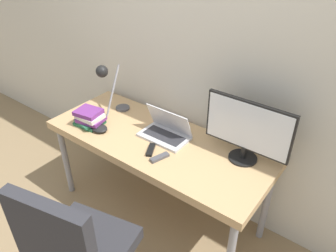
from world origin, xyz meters
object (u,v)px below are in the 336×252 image
object	(u,v)px
monitor	(247,129)
desk_lamp	(108,81)
game_controller	(99,128)
laptop	(166,131)
book_stack	(90,118)
office_chair	(74,247)

from	to	relation	value
monitor	desk_lamp	distance (m)	1.10
desk_lamp	game_controller	distance (m)	0.36
monitor	desk_lamp	size ratio (longest dim) A/B	1.30
laptop	book_stack	xyz separation A→B (m)	(-0.55, -0.22, 0.02)
desk_lamp	book_stack	distance (m)	0.31
game_controller	office_chair	bearing A→B (deg)	-52.82
monitor	book_stack	bearing A→B (deg)	-163.61
monitor	book_stack	xyz separation A→B (m)	(-1.12, -0.33, -0.17)
monitor	desk_lamp	world-z (taller)	desk_lamp
desk_lamp	game_controller	xyz separation A→B (m)	(0.09, -0.21, -0.28)
desk_lamp	book_stack	bearing A→B (deg)	-96.62
laptop	office_chair	size ratio (longest dim) A/B	0.35
office_chair	game_controller	distance (m)	0.92
laptop	game_controller	distance (m)	0.50
laptop	monitor	world-z (taller)	monitor
laptop	desk_lamp	bearing A→B (deg)	-177.00
office_chair	game_controller	world-z (taller)	office_chair
book_stack	monitor	bearing A→B (deg)	16.39
monitor	game_controller	size ratio (longest dim) A/B	4.01
office_chair	monitor	bearing A→B (deg)	66.29
book_stack	game_controller	distance (m)	0.12
monitor	office_chair	size ratio (longest dim) A/B	0.57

